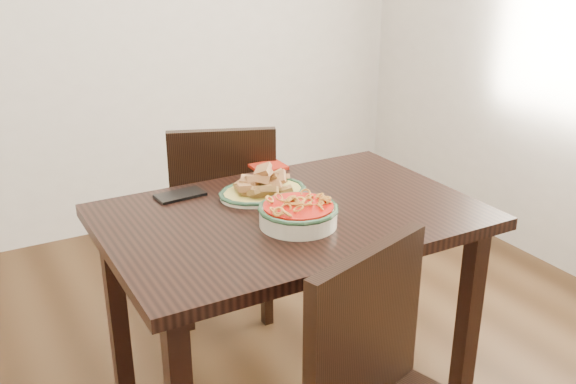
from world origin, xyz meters
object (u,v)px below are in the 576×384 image
fish_plate (263,183)px  noodle_bowl (298,212)px  smartphone (180,195)px  dining_table (291,239)px  chair_far (223,212)px

fish_plate → noodle_bowl: (-0.02, -0.27, -0.00)m
noodle_bowl → smartphone: bearing=120.2°
noodle_bowl → dining_table: bearing=72.1°
noodle_bowl → fish_plate: bearing=86.3°
chair_far → smartphone: bearing=69.6°
fish_plate → noodle_bowl: fish_plate is taller
chair_far → smartphone: size_ratio=5.43×
chair_far → noodle_bowl: chair_far is taller
dining_table → chair_far: size_ratio=1.34×
dining_table → fish_plate: 0.22m
fish_plate → smartphone: 0.29m
dining_table → chair_far: (0.03, 0.64, -0.15)m
dining_table → chair_far: 0.66m
dining_table → smartphone: size_ratio=7.29×
fish_plate → noodle_bowl: 0.27m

